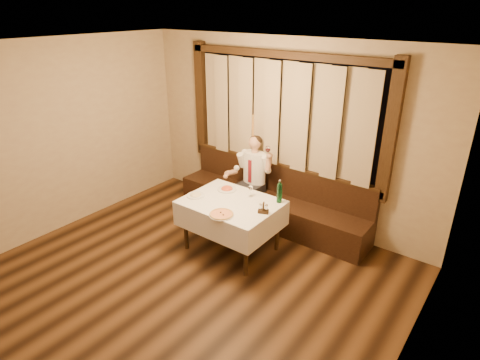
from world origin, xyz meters
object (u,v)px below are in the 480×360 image
Objects in this scene: pasta_cream at (196,194)px; pizza at (221,214)px; banquette at (271,203)px; cruet_caddy at (263,209)px; pasta_red at (227,187)px; green_bottle at (279,193)px; seated_man at (252,172)px; dining_table at (231,208)px.

pizza is at bearing -18.44° from pasta_cream.
pizza is at bearing -84.16° from banquette.
pasta_red is at bearing 138.12° from cruet_caddy.
pasta_cream is 1.68× the size of cruet_caddy.
green_bottle is at bearing 62.72° from pizza.
pasta_cream is 0.18× the size of seated_man.
pasta_red is (-0.42, 0.63, 0.02)m from pizza.
seated_man reaches higher than green_bottle.
pasta_red is 0.82m from green_bottle.
pasta_cream is 0.77× the size of green_bottle.
seated_man is (-0.32, -0.09, 0.48)m from banquette.
banquette is 9.83× the size of green_bottle.
dining_table is at bearing -71.27° from seated_man.
pasta_cream is (-0.64, 0.21, 0.02)m from pizza.
banquette reaches higher than pizza.
banquette reaches higher than pasta_red.
pizza is 0.24× the size of seated_man.
pizza is 0.53m from cruet_caddy.
dining_table is at bearing 110.70° from pizza.
dining_table is 3.90× the size of green_bottle.
pasta_cream is 1.12m from seated_man.
banquette is 1.38m from pasta_cream.
green_bottle is at bearing -33.74° from seated_man.
green_bottle is (0.53, -0.65, 0.58)m from banquette.
green_bottle reaches higher than dining_table.
pasta_cream is at bearing 161.56° from pizza.
banquette is 2.36× the size of seated_man.
dining_table is at bearing -90.00° from banquette.
pasta_cream is at bearing -99.09° from seated_man.
pasta_red is 0.84× the size of green_bottle.
pasta_red reaches higher than pasta_cream.
cruet_caddy is at bearing -18.15° from pasta_red.
dining_table is 0.40m from pasta_red.
cruet_caddy is (0.80, -0.26, 0.01)m from pasta_red.
seated_man is at bearing 108.73° from dining_table.
dining_table is 0.55m from cruet_caddy.
seated_man is at bearing 80.91° from pasta_cream.
banquette is at bearing 67.49° from pasta_cream.
green_bottle is 0.39m from cruet_caddy.
banquette is 9.99× the size of pizza.
cruet_caddy is 1.27m from seated_man.
banquette is 0.59m from seated_man.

